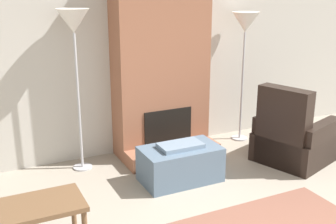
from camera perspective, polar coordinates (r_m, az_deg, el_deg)
The scene contains 7 objects.
wall_back at distance 5.64m, azimuth -2.03°, elevation 7.93°, with size 7.98×0.06×2.60m, color #BCB7AD.
fireplace at distance 5.42m, azimuth -0.89°, elevation 6.88°, with size 1.23×0.74×2.60m.
ottoman at distance 4.87m, azimuth 1.68°, elevation -6.97°, with size 0.90×0.52×0.46m.
armchair at distance 5.58m, azimuth 16.50°, elevation -3.65°, with size 1.10×1.06×1.01m.
side_table at distance 3.58m, azimuth -18.06°, elevation -12.93°, with size 0.83×0.46×0.53m.
floor_lamp_left at distance 4.93m, azimuth -12.66°, elevation 11.06°, with size 0.37×0.37×1.93m.
floor_lamp_right at distance 5.94m, azimuth 10.42°, elevation 11.21°, with size 0.37×0.37×1.82m.
Camera 1 is at (-2.25, -1.83, 2.20)m, focal length 45.00 mm.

